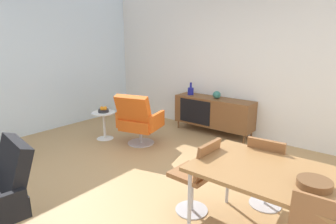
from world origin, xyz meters
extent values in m
plane|color=tan|center=(0.00, 0.00, 0.00)|extent=(8.32, 8.32, 0.00)
cube|color=white|center=(0.00, 2.60, 1.40)|extent=(6.80, 0.12, 2.80)
cube|color=silver|center=(-3.20, 0.00, 1.40)|extent=(0.12, 5.60, 2.80)
cube|color=brown|center=(-0.37, 2.30, 0.44)|extent=(1.60, 0.44, 0.56)
cube|color=black|center=(-0.67, 2.08, 0.44)|extent=(0.70, 0.01, 0.48)
cylinder|color=brown|center=(-1.11, 2.13, 0.08)|extent=(0.03, 0.03, 0.16)
cylinder|color=brown|center=(0.37, 2.13, 0.08)|extent=(0.03, 0.03, 0.16)
cylinder|color=brown|center=(-1.11, 2.47, 0.08)|extent=(0.03, 0.03, 0.16)
cylinder|color=brown|center=(0.37, 2.47, 0.08)|extent=(0.03, 0.03, 0.16)
cylinder|color=navy|center=(-0.92, 2.30, 0.79)|extent=(0.12, 0.12, 0.14)
cylinder|color=navy|center=(-0.92, 2.30, 0.92)|extent=(0.04, 0.04, 0.11)
ellipsoid|color=#337266|center=(-0.31, 2.30, 0.79)|extent=(0.15, 0.15, 0.15)
cube|color=olive|center=(1.73, -0.16, 0.72)|extent=(1.60, 0.90, 0.04)
cylinder|color=#B7B7BC|center=(1.01, -0.55, 0.35)|extent=(0.04, 0.04, 0.70)
cylinder|color=#B7B7BC|center=(1.01, 0.23, 0.35)|extent=(0.04, 0.04, 0.70)
cylinder|color=brown|center=(1.95, -0.23, 0.77)|extent=(0.26, 0.26, 0.06)
cube|color=brown|center=(0.78, -0.16, 0.45)|extent=(0.41, 0.41, 0.05)
cube|color=brown|center=(0.96, -0.16, 0.67)|extent=(0.10, 0.38, 0.38)
cylinder|color=#B7B7BC|center=(0.78, -0.16, 0.21)|extent=(0.04, 0.04, 0.42)
cylinder|color=#B7B7BC|center=(0.78, -0.16, 0.01)|extent=(0.36, 0.36, 0.01)
cube|color=brown|center=(1.38, 0.46, 0.45)|extent=(0.43, 0.43, 0.05)
cube|color=brown|center=(1.39, 0.28, 0.67)|extent=(0.39, 0.12, 0.38)
cylinder|color=#B7B7BC|center=(1.38, 0.46, 0.21)|extent=(0.04, 0.04, 0.42)
cylinder|color=#B7B7BC|center=(1.38, 0.46, 0.01)|extent=(0.36, 0.36, 0.01)
cube|color=#D85919|center=(-1.10, 0.98, 0.38)|extent=(0.73, 0.70, 0.20)
cube|color=#D85919|center=(-1.04, 0.75, 0.69)|extent=(0.65, 0.42, 0.51)
cube|color=#D85919|center=(-0.78, 1.06, 0.46)|extent=(0.19, 0.50, 0.28)
cube|color=#D85919|center=(-1.42, 0.89, 0.46)|extent=(0.19, 0.50, 0.28)
cylinder|color=#B7B7BC|center=(-1.10, 0.98, 0.14)|extent=(0.06, 0.06, 0.28)
cylinder|color=#B7B7BC|center=(-1.10, 0.98, 0.01)|extent=(0.48, 0.48, 0.02)
cube|color=black|center=(-0.37, -1.49, 0.69)|extent=(0.63, 0.35, 0.51)
cylinder|color=white|center=(-1.81, 0.73, 0.51)|extent=(0.44, 0.44, 0.02)
cylinder|color=white|center=(-1.81, 0.73, 0.25)|extent=(0.05, 0.05, 0.50)
cone|color=white|center=(-1.81, 0.73, 0.01)|extent=(0.32, 0.32, 0.02)
cylinder|color=#262628|center=(-1.81, 0.73, 0.55)|extent=(0.20, 0.20, 0.05)
sphere|color=orange|center=(-1.77, 0.73, 0.59)|extent=(0.07, 0.07, 0.07)
sphere|color=orange|center=(-1.81, 0.77, 0.59)|extent=(0.07, 0.07, 0.07)
sphere|color=orange|center=(-1.85, 0.72, 0.59)|extent=(0.07, 0.07, 0.07)
sphere|color=orange|center=(-1.80, 0.69, 0.59)|extent=(0.07, 0.07, 0.07)
cube|color=#99668C|center=(-2.31, -0.77, 0.01)|extent=(0.29, 0.34, 0.02)
cube|color=#262626|center=(-2.30, -0.76, 0.03)|extent=(0.31, 0.38, 0.02)
cube|color=#262626|center=(-2.32, -0.76, 0.05)|extent=(0.33, 0.40, 0.02)
cube|color=silver|center=(-2.29, -0.78, 0.07)|extent=(0.30, 0.38, 0.02)
cube|color=red|center=(-2.32, -0.76, 0.08)|extent=(0.30, 0.37, 0.02)
cube|color=#3F7F4C|center=(-2.31, -0.78, 0.10)|extent=(0.31, 0.36, 0.02)
cube|color=red|center=(-2.30, -0.78, 0.12)|extent=(0.29, 0.34, 0.02)
cube|color=#3F7F4C|center=(-2.32, -0.76, 0.14)|extent=(0.32, 0.37, 0.02)
cube|color=red|center=(-2.30, -0.78, 0.16)|extent=(0.31, 0.35, 0.02)
cube|color=gold|center=(-2.30, -0.77, 0.18)|extent=(0.30, 0.38, 0.02)
cube|color=#262626|center=(-2.30, -0.76, 0.20)|extent=(0.30, 0.35, 0.01)
cube|color=#99668C|center=(-2.31, -0.77, 0.21)|extent=(0.30, 0.34, 0.02)
camera|label=1|loc=(2.28, -2.45, 1.85)|focal=29.81mm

